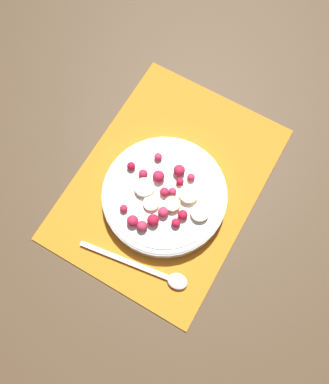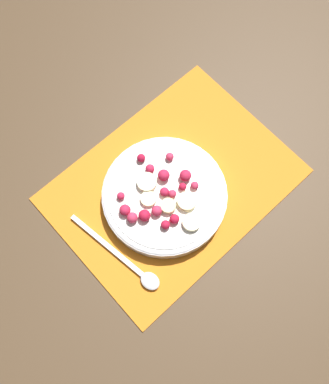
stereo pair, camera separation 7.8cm
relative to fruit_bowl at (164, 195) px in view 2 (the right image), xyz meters
The scene contains 4 objects.
ground_plane 0.04m from the fruit_bowl, 18.51° to the left, with size 3.00×3.00×0.00m, color #4C3823.
placemat 0.04m from the fruit_bowl, 18.51° to the left, with size 0.44×0.33×0.01m.
fruit_bowl is the anchor object (origin of this frame).
spoon 0.14m from the fruit_bowl, 157.32° to the right, with size 0.05×0.21×0.01m.
Camera 2 is at (-0.20, -0.20, 0.78)m, focal length 40.00 mm.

